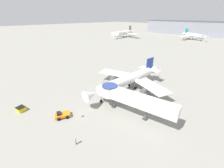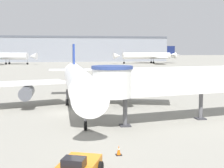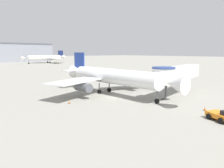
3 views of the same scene
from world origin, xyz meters
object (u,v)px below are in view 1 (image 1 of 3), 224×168
(traffic_cone_port_wing, at_px, (104,81))
(background_jet_teal_tail, at_px, (193,35))
(main_airplane, at_px, (129,79))
(service_container_yellow, at_px, (21,109))
(pushback_tug_orange, at_px, (62,115))
(jet_bridge, at_px, (131,98))
(ground_crew_marshaller, at_px, (76,140))
(background_jet_gray_tail, at_px, (124,33))
(traffic_cone_near_nose, at_px, (83,115))

(traffic_cone_port_wing, relative_size, background_jet_teal_tail, 0.02)
(main_airplane, relative_size, service_container_yellow, 12.71)
(pushback_tug_orange, height_order, service_container_yellow, pushback_tug_orange)
(jet_bridge, relative_size, ground_crew_marshaller, 11.19)
(jet_bridge, xyz_separation_m, background_jet_gray_tail, (-97.26, 104.22, 0.64))
(background_jet_teal_tail, distance_m, background_jet_gray_tail, 70.54)
(background_jet_gray_tail, bearing_deg, traffic_cone_near_nose, -61.51)
(main_airplane, bearing_deg, traffic_cone_near_nose, -84.62)
(pushback_tug_orange, relative_size, service_container_yellow, 1.65)
(jet_bridge, distance_m, background_jet_teal_tail, 146.37)
(service_container_yellow, distance_m, background_jet_teal_tail, 162.28)
(pushback_tug_orange, xyz_separation_m, service_container_yellow, (-9.79, -6.58, -0.10))
(pushback_tug_orange, bearing_deg, ground_crew_marshaller, 9.49)
(traffic_cone_port_wing, height_order, background_jet_teal_tail, background_jet_teal_tail)
(main_airplane, xyz_separation_m, ground_crew_marshaller, (8.41, -25.11, -2.68))
(pushback_tug_orange, xyz_separation_m, background_jet_teal_tail, (-27.00, 154.73, 3.71))
(ground_crew_marshaller, height_order, background_jet_teal_tail, background_jet_teal_tail)
(service_container_yellow, bearing_deg, jet_bridge, 44.46)
(service_container_yellow, height_order, traffic_cone_port_wing, service_container_yellow)
(main_airplane, distance_m, traffic_cone_near_nose, 19.71)
(service_container_yellow, xyz_separation_m, ground_crew_marshaller, (19.53, 4.51, 0.41))
(pushback_tug_orange, xyz_separation_m, background_jet_gray_tail, (-86.87, 117.44, 4.40))
(jet_bridge, relative_size, background_jet_teal_tail, 0.68)
(traffic_cone_near_nose, relative_size, ground_crew_marshaller, 0.42)
(pushback_tug_orange, xyz_separation_m, traffic_cone_near_nose, (3.20, 3.70, -0.36))
(main_airplane, xyz_separation_m, jet_bridge, (9.05, -9.82, 0.77))
(service_container_yellow, height_order, traffic_cone_near_nose, service_container_yellow)
(pushback_tug_orange, bearing_deg, background_jet_teal_tail, 121.39)
(jet_bridge, height_order, pushback_tug_orange, jet_bridge)
(traffic_cone_near_nose, bearing_deg, jet_bridge, 52.94)
(pushback_tug_orange, relative_size, traffic_cone_near_nose, 5.59)
(service_container_yellow, relative_size, traffic_cone_port_wing, 4.12)
(jet_bridge, relative_size, traffic_cone_port_wing, 32.83)
(pushback_tug_orange, distance_m, ground_crew_marshaller, 9.97)
(traffic_cone_near_nose, distance_m, background_jet_teal_tail, 154.07)
(main_airplane, height_order, traffic_cone_port_wing, main_airplane)
(main_airplane, relative_size, background_jet_teal_tail, 1.08)
(pushback_tug_orange, distance_m, service_container_yellow, 11.79)
(background_jet_gray_tail, bearing_deg, traffic_cone_port_wing, -61.00)
(pushback_tug_orange, bearing_deg, traffic_cone_near_nose, 70.64)
(jet_bridge, bearing_deg, service_container_yellow, -146.64)
(ground_crew_marshaller, distance_m, background_jet_gray_tail, 153.74)
(main_airplane, distance_m, ground_crew_marshaller, 26.62)
(traffic_cone_near_nose, height_order, background_jet_teal_tail, background_jet_teal_tail)
(traffic_cone_near_nose, relative_size, background_jet_teal_tail, 0.03)
(traffic_cone_port_wing, relative_size, background_jet_gray_tail, 0.02)
(service_container_yellow, xyz_separation_m, traffic_cone_port_wing, (0.24, 28.15, -0.32))
(ground_crew_marshaller, bearing_deg, jet_bridge, 112.80)
(pushback_tug_orange, relative_size, background_jet_gray_tail, 0.11)
(traffic_cone_near_nose, relative_size, background_jet_gray_tail, 0.02)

